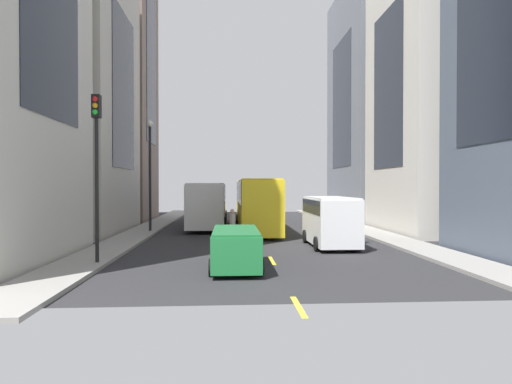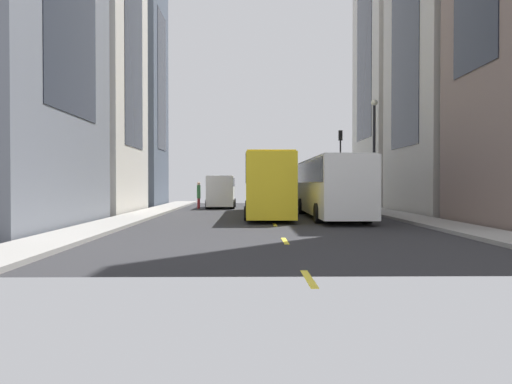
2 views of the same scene
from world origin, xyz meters
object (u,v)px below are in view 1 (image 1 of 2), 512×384
object	(u,v)px
streetcar_yellow	(255,200)
traffic_light_near_corner	(96,147)
pedestrian_walking_far	(232,226)
delivery_van_white	(330,218)
pedestrian_crossing_near	(358,223)
car_green_0	(236,246)
city_bus_white	(209,201)

from	to	relation	value
streetcar_yellow	traffic_light_near_corner	world-z (taller)	traffic_light_near_corner
pedestrian_walking_far	delivery_van_white	bearing A→B (deg)	-76.38
pedestrian_crossing_near	delivery_van_white	bearing A→B (deg)	32.01
streetcar_yellow	car_green_0	distance (m)	15.50
city_bus_white	pedestrian_walking_far	xyz separation A→B (m)	(1.78, -11.72, -0.95)
pedestrian_walking_far	traffic_light_near_corner	xyz separation A→B (m)	(-5.36, -5.25, 3.61)
streetcar_yellow	delivery_van_white	distance (m)	10.16
city_bus_white	streetcar_yellow	xyz separation A→B (m)	(3.54, -2.56, 0.12)
streetcar_yellow	car_green_0	world-z (taller)	streetcar_yellow
streetcar_yellow	traffic_light_near_corner	distance (m)	16.29
delivery_van_white	car_green_0	world-z (taller)	delivery_van_white
city_bus_white	traffic_light_near_corner	world-z (taller)	traffic_light_near_corner
city_bus_white	traffic_light_near_corner	bearing A→B (deg)	-101.93
pedestrian_walking_far	traffic_light_near_corner	size ratio (longest dim) A/B	0.30
streetcar_yellow	delivery_van_white	bearing A→B (deg)	-70.97
streetcar_yellow	car_green_0	size ratio (longest dim) A/B	3.58
city_bus_white	delivery_van_white	bearing A→B (deg)	-60.58
city_bus_white	pedestrian_crossing_near	size ratio (longest dim) A/B	6.12
traffic_light_near_corner	pedestrian_crossing_near	bearing A→B (deg)	24.79
delivery_van_white	traffic_light_near_corner	distance (m)	11.92
delivery_van_white	car_green_0	size ratio (longest dim) A/B	1.20
car_green_0	pedestrian_walking_far	bearing A→B (deg)	90.73
car_green_0	pedestrian_crossing_near	distance (m)	9.39
streetcar_yellow	pedestrian_crossing_near	xyz separation A→B (m)	(5.03, -8.80, -0.98)
pedestrian_crossing_near	pedestrian_walking_far	distance (m)	6.81
pedestrian_walking_far	traffic_light_near_corner	world-z (taller)	traffic_light_near_corner
traffic_light_near_corner	pedestrian_walking_far	bearing A→B (deg)	44.41
streetcar_yellow	pedestrian_crossing_near	distance (m)	10.19
streetcar_yellow	traffic_light_near_corner	size ratio (longest dim) A/B	2.28
city_bus_white	car_green_0	bearing A→B (deg)	-84.09
city_bus_white	delivery_van_white	distance (m)	13.95
pedestrian_walking_far	city_bus_white	bearing A→B (deg)	26.99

